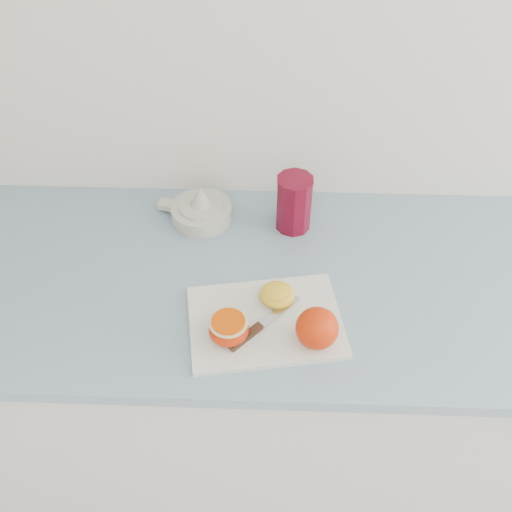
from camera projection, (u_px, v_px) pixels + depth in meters
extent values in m
cube|color=silver|center=(332.00, 14.00, 1.16)|extent=(4.00, 0.04, 2.70)
cube|color=silver|center=(262.00, 387.00, 1.60)|extent=(2.27, 0.60, 0.86)
cube|color=#84A4B3|center=(263.00, 279.00, 1.28)|extent=(2.32, 0.64, 0.03)
cube|color=silver|center=(266.00, 322.00, 1.17)|extent=(0.34, 0.27, 0.01)
sphere|color=red|center=(317.00, 328.00, 1.10)|extent=(0.08, 0.08, 0.08)
ellipsoid|color=red|center=(229.00, 330.00, 1.12)|extent=(0.08, 0.08, 0.04)
cylinder|color=#DFCA81|center=(228.00, 322.00, 1.11)|extent=(0.08, 0.08, 0.00)
cylinder|color=#E66100|center=(228.00, 322.00, 1.10)|extent=(0.07, 0.07, 0.00)
ellipsoid|color=gold|center=(277.00, 295.00, 1.20)|extent=(0.07, 0.07, 0.03)
cylinder|color=orange|center=(277.00, 292.00, 1.19)|extent=(0.06, 0.06, 0.00)
cube|color=#422716|center=(246.00, 337.00, 1.13)|extent=(0.07, 0.07, 0.01)
cube|color=#B7B7BC|center=(280.00, 311.00, 1.18)|extent=(0.09, 0.09, 0.00)
cylinder|color=#B7B7BC|center=(246.00, 337.00, 1.13)|extent=(0.00, 0.00, 0.01)
cylinder|color=beige|center=(202.00, 213.00, 1.40)|extent=(0.15, 0.15, 0.04)
cylinder|color=beige|center=(201.00, 206.00, 1.38)|extent=(0.11, 0.11, 0.01)
cone|color=beige|center=(200.00, 196.00, 1.36)|extent=(0.05, 0.05, 0.06)
cube|color=beige|center=(168.00, 205.00, 1.42)|extent=(0.05, 0.04, 0.01)
ellipsoid|color=orange|center=(205.00, 207.00, 1.37)|extent=(0.01, 0.01, 0.00)
ellipsoid|color=orange|center=(198.00, 199.00, 1.39)|extent=(0.01, 0.01, 0.00)
ellipsoid|color=orange|center=(198.00, 207.00, 1.37)|extent=(0.01, 0.01, 0.00)
ellipsoid|color=orange|center=(210.00, 203.00, 1.38)|extent=(0.01, 0.01, 0.00)
cylinder|color=maroon|center=(294.00, 204.00, 1.34)|extent=(0.08, 0.08, 0.14)
cylinder|color=#CD4F09|center=(293.00, 221.00, 1.38)|extent=(0.07, 0.07, 0.02)
cylinder|color=maroon|center=(295.00, 180.00, 1.29)|extent=(0.09, 0.09, 0.00)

